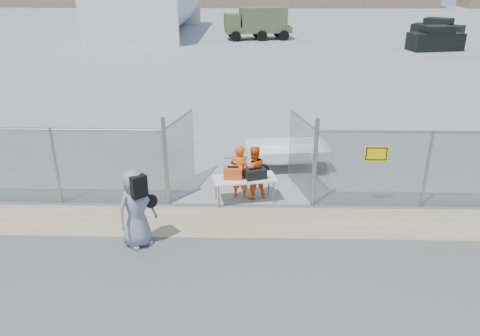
{
  "coord_description": "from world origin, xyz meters",
  "views": [
    {
      "loc": [
        0.26,
        -9.58,
        6.01
      ],
      "look_at": [
        0.0,
        2.0,
        1.1
      ],
      "focal_mm": 35.0,
      "sensor_mm": 36.0,
      "label": 1
    }
  ],
  "objects_px": {
    "folding_table": "(245,190)",
    "utility_trailer": "(287,156)",
    "security_worker_left": "(240,172)",
    "visitor": "(136,208)",
    "security_worker_right": "(253,172)"
  },
  "relations": [
    {
      "from": "folding_table",
      "to": "visitor",
      "type": "relative_size",
      "value": 0.91
    },
    {
      "from": "folding_table",
      "to": "utility_trailer",
      "type": "distance_m",
      "value": 2.86
    },
    {
      "from": "security_worker_right",
      "to": "folding_table",
      "type": "bearing_deg",
      "value": 24.33
    },
    {
      "from": "security_worker_right",
      "to": "visitor",
      "type": "height_order",
      "value": "visitor"
    },
    {
      "from": "folding_table",
      "to": "security_worker_left",
      "type": "relative_size",
      "value": 1.08
    },
    {
      "from": "security_worker_left",
      "to": "utility_trailer",
      "type": "xyz_separation_m",
      "value": [
        1.5,
        2.25,
        -0.39
      ]
    },
    {
      "from": "utility_trailer",
      "to": "folding_table",
      "type": "bearing_deg",
      "value": -125.48
    },
    {
      "from": "security_worker_right",
      "to": "visitor",
      "type": "bearing_deg",
      "value": 19.68
    },
    {
      "from": "visitor",
      "to": "security_worker_left",
      "type": "bearing_deg",
      "value": 5.28
    },
    {
      "from": "security_worker_right",
      "to": "utility_trailer",
      "type": "relative_size",
      "value": 0.46
    },
    {
      "from": "folding_table",
      "to": "utility_trailer",
      "type": "bearing_deg",
      "value": 49.58
    },
    {
      "from": "folding_table",
      "to": "security_worker_left",
      "type": "distance_m",
      "value": 0.52
    },
    {
      "from": "folding_table",
      "to": "visitor",
      "type": "xyz_separation_m",
      "value": [
        -2.47,
        -2.28,
        0.59
      ]
    },
    {
      "from": "utility_trailer",
      "to": "visitor",
      "type": "bearing_deg",
      "value": -135.66
    },
    {
      "from": "visitor",
      "to": "utility_trailer",
      "type": "bearing_deg",
      "value": 9.16
    }
  ]
}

